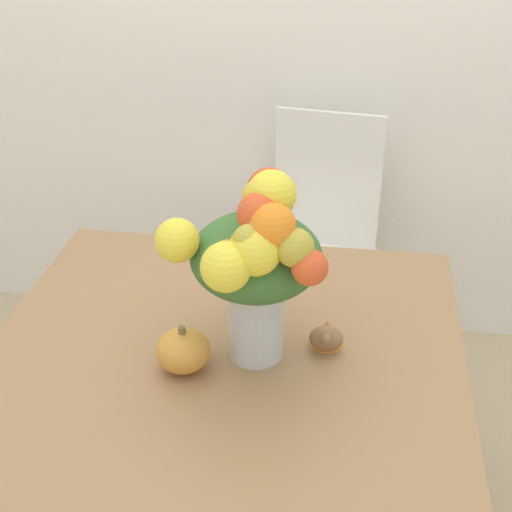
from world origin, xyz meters
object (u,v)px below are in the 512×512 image
object	(u,v)px
pumpkin	(183,350)
dining_chair_near_window	(318,248)
turkey_figurine	(327,335)
flower_vase	(255,259)

from	to	relation	value
pumpkin	dining_chair_near_window	bearing A→B (deg)	76.19
turkey_figurine	dining_chair_near_window	world-z (taller)	dining_chair_near_window
flower_vase	turkey_figurine	size ratio (longest dim) A/B	4.37
flower_vase	pumpkin	distance (m)	0.28
dining_chair_near_window	pumpkin	bearing A→B (deg)	-96.15
pumpkin	dining_chair_near_window	distance (m)	1.10
turkey_figurine	dining_chair_near_window	bearing A→B (deg)	94.63
pumpkin	flower_vase	bearing A→B (deg)	20.21
pumpkin	turkey_figurine	size ratio (longest dim) A/B	1.14
turkey_figurine	dining_chair_near_window	xyz separation A→B (m)	(-0.07, 0.90, -0.26)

